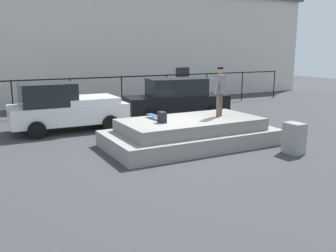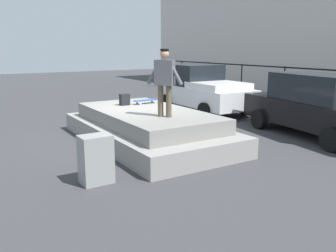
# 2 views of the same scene
# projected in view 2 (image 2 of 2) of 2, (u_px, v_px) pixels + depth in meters

# --- Properties ---
(ground_plane) EXTENTS (60.00, 60.00, 0.00)m
(ground_plane) POSITION_uv_depth(u_px,v_px,m) (134.00, 137.00, 10.75)
(ground_plane) COLOR #38383A
(concrete_ledge) EXTENTS (5.64, 2.92, 0.90)m
(concrete_ledge) POSITION_uv_depth(u_px,v_px,m) (147.00, 127.00, 10.11)
(concrete_ledge) COLOR gray
(concrete_ledge) RESTS_ON ground_plane
(skateboarder) EXTENTS (0.82, 0.65, 1.67)m
(skateboarder) POSITION_uv_depth(u_px,v_px,m) (165.00, 78.00, 8.85)
(skateboarder) COLOR brown
(skateboarder) RESTS_ON concrete_ledge
(skateboard) EXTENTS (0.26, 0.84, 0.12)m
(skateboard) POSITION_uv_depth(u_px,v_px,m) (146.00, 100.00, 11.16)
(skateboard) COLOR #264C8C
(skateboard) RESTS_ON concrete_ledge
(backpack) EXTENTS (0.20, 0.28, 0.34)m
(backpack) POSITION_uv_depth(u_px,v_px,m) (125.00, 99.00, 10.85)
(backpack) COLOR black
(backpack) RESTS_ON concrete_ledge
(car_white_pickup_near) EXTENTS (4.47, 2.26, 1.91)m
(car_white_pickup_near) POSITION_uv_depth(u_px,v_px,m) (202.00, 89.00, 14.83)
(car_white_pickup_near) COLOR white
(car_white_pickup_near) RESTS_ON ground_plane
(car_black_sedan_mid) EXTENTS (4.93, 2.48, 1.85)m
(car_black_sedan_mid) POSITION_uv_depth(u_px,v_px,m) (316.00, 105.00, 10.66)
(car_black_sedan_mid) COLOR black
(car_black_sedan_mid) RESTS_ON ground_plane
(utility_box) EXTENTS (0.45, 0.61, 0.96)m
(utility_box) POSITION_uv_depth(u_px,v_px,m) (96.00, 159.00, 6.99)
(utility_box) COLOR gray
(utility_box) RESTS_ON ground_plane
(fence_row) EXTENTS (24.06, 0.06, 1.80)m
(fence_row) POSITION_uv_depth(u_px,v_px,m) (310.00, 80.00, 14.57)
(fence_row) COLOR black
(fence_row) RESTS_ON ground_plane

